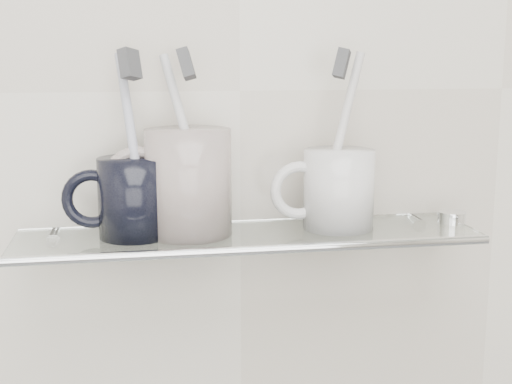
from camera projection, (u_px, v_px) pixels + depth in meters
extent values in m
plane|color=beige|center=(240.00, 91.00, 0.81)|extent=(2.50, 0.00, 2.50)
cube|color=silver|center=(249.00, 236.00, 0.78)|extent=(0.50, 0.12, 0.01)
cylinder|color=silver|center=(258.00, 250.00, 0.72)|extent=(0.50, 0.01, 0.01)
cylinder|color=silver|center=(55.00, 243.00, 0.79)|extent=(0.02, 0.03, 0.02)
cylinder|color=silver|center=(414.00, 228.00, 0.86)|extent=(0.02, 0.03, 0.02)
cylinder|color=black|center=(134.00, 198.00, 0.75)|extent=(0.09, 0.09, 0.08)
torus|color=black|center=(92.00, 199.00, 0.74)|extent=(0.06, 0.01, 0.06)
cylinder|color=#ADB3D0|center=(132.00, 142.00, 0.74)|extent=(0.04, 0.07, 0.19)
cube|color=#3E3E42|center=(130.00, 64.00, 0.72)|extent=(0.03, 0.03, 0.04)
cylinder|color=white|center=(188.00, 182.00, 0.76)|extent=(0.09, 0.09, 0.11)
torus|color=white|center=(139.00, 184.00, 0.75)|extent=(0.08, 0.01, 0.08)
cylinder|color=silver|center=(188.00, 141.00, 0.75)|extent=(0.06, 0.06, 0.18)
cube|color=#3E3E42|center=(186.00, 64.00, 0.73)|extent=(0.02, 0.03, 0.04)
cylinder|color=white|center=(339.00, 189.00, 0.79)|extent=(0.09, 0.09, 0.09)
torus|color=white|center=(299.00, 190.00, 0.78)|extent=(0.06, 0.01, 0.06)
cylinder|color=silver|center=(340.00, 138.00, 0.78)|extent=(0.06, 0.03, 0.19)
cube|color=#3E3E42|center=(342.00, 64.00, 0.76)|extent=(0.03, 0.03, 0.04)
cylinder|color=silver|center=(452.00, 217.00, 0.82)|extent=(0.03, 0.03, 0.01)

